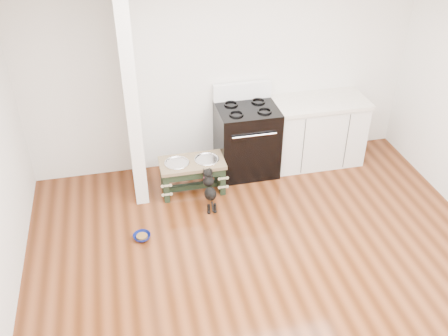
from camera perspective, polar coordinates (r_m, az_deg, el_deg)
ground at (r=5.12m, az=6.12°, el=-13.65°), size 5.00×5.00×0.00m
room_shell at (r=4.09m, az=7.45°, el=1.98°), size 5.00×5.00×5.00m
partition_wall at (r=5.87m, az=-10.75°, el=8.86°), size 0.15×0.80×2.70m
oven_range at (r=6.51m, az=2.60°, el=3.37°), size 0.76×0.69×1.14m
cabinet_run at (r=6.83m, az=10.54°, el=4.13°), size 1.24×0.64×0.91m
dog_feeder at (r=6.18m, az=-3.64°, el=-0.26°), size 0.80×0.43×0.45m
puppy at (r=5.93m, az=-1.66°, el=-2.38°), size 0.14×0.41×0.49m
floor_bowl at (r=5.69m, az=-9.35°, el=-7.76°), size 0.20×0.20×0.06m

